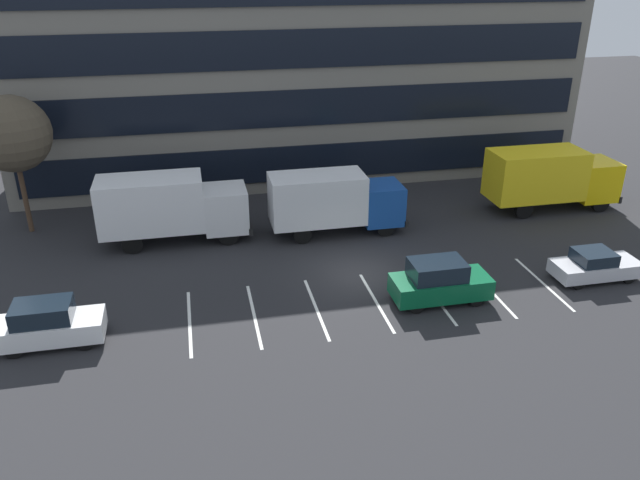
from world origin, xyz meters
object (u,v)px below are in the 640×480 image
Objects in this scene: box_truck_white at (171,206)px; suv_forest at (439,282)px; sedan_silver at (595,266)px; box_truck_blue at (334,200)px; bare_tree at (12,134)px; suv_white at (49,324)px; box_truck_yellow_all at (551,176)px.

box_truck_white reaches higher than suv_forest.
suv_forest is 1.06× the size of sedan_silver.
suv_forest is at bearing -70.82° from box_truck_blue.
suv_white is at bearing -75.95° from bare_tree.
bare_tree is (-30.60, 3.09, 3.54)m from box_truck_yellow_all.
suv_white is 24.95m from sedan_silver.
box_truck_blue is at bearing -4.74° from box_truck_white.
box_truck_blue is at bearing 109.18° from suv_forest.
box_truck_blue is at bearing 144.19° from sedan_silver.
sedan_silver is (-2.58, -8.83, -1.42)m from box_truck_yellow_all.
box_truck_yellow_all reaches higher than box_truck_white.
bare_tree is (-7.98, 3.14, 3.57)m from box_truck_white.
suv_white is 0.54× the size of bare_tree.
box_truck_yellow_all is at bearing -5.76° from bare_tree.
bare_tree is (-28.02, 11.92, 4.96)m from sedan_silver.
box_truck_white is at bearing 142.18° from suv_forest.
bare_tree is at bearing 156.96° from sedan_silver.
suv_white reaches higher than sedan_silver.
suv_forest is 16.74m from suv_white.
bare_tree is at bearing 174.24° from box_truck_yellow_all.
box_truck_yellow_all is at bearing 3.28° from box_truck_blue.
bare_tree reaches higher than sedan_silver.
suv_white is at bearing -148.69° from box_truck_blue.
box_truck_blue reaches higher than suv_white.
sedan_silver is (8.21, 0.40, -0.26)m from suv_forest.
suv_forest is at bearing -31.87° from bare_tree.
bare_tree is (-16.87, 3.88, 3.70)m from box_truck_blue.
box_truck_blue is 17.70m from bare_tree.
suv_white is at bearing -161.56° from box_truck_yellow_all.
box_truck_yellow_all is 14.25m from suv_forest.
box_truck_white is 15.01m from suv_forest.
sedan_silver is at bearing 2.79° from suv_forest.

